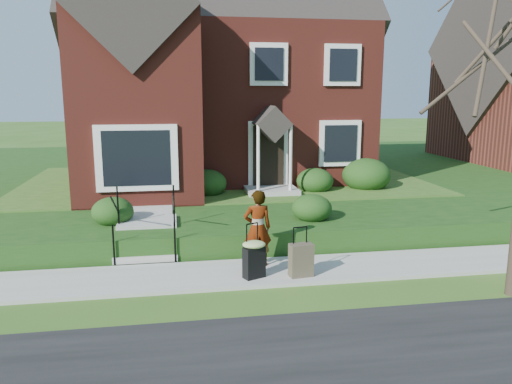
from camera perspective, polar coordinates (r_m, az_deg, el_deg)
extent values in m
plane|color=#2D5119|center=(10.61, 1.05, -9.32)|extent=(120.00, 120.00, 0.00)
cube|color=#9E9B93|center=(10.60, 1.05, -9.12)|extent=(60.00, 1.60, 0.08)
cube|color=#193C10|center=(21.74, 6.20, 2.13)|extent=(44.00, 20.00, 0.60)
cube|color=#9E9B93|center=(15.10, -11.83, -0.82)|extent=(1.20, 6.00, 0.06)
cube|color=maroon|center=(19.85, -4.26, 10.00)|extent=(10.00, 8.00, 5.40)
cube|color=maroon|center=(15.00, -13.38, 9.33)|extent=(3.60, 2.40, 5.40)
cube|color=silver|center=(13.96, -13.44, 3.84)|extent=(2.20, 0.30, 1.80)
cube|color=black|center=(16.13, 1.42, 3.86)|extent=(1.00, 0.12, 2.10)
cube|color=black|center=(16.70, 9.57, 5.52)|extent=(1.40, 0.10, 1.50)
cube|color=#9E9B93|center=(11.36, -12.50, -7.35)|extent=(1.40, 0.30, 0.15)
cube|color=#9E9B93|center=(11.60, -12.46, -6.18)|extent=(1.40, 0.30, 0.15)
cube|color=#9E9B93|center=(11.85, -12.42, -5.06)|extent=(1.40, 0.30, 0.15)
cube|color=#9E9B93|center=(12.09, -12.38, -3.98)|extent=(1.40, 0.30, 0.15)
cube|color=#9E9B93|center=(12.63, -12.26, -3.33)|extent=(1.40, 0.80, 0.15)
cylinder|color=black|center=(11.17, -15.96, -5.84)|extent=(0.04, 0.04, 0.90)
cylinder|color=black|center=(12.17, -15.51, -1.49)|extent=(0.04, 0.04, 0.90)
cylinder|color=black|center=(11.09, -9.25, -5.67)|extent=(0.04, 0.04, 0.90)
cylinder|color=black|center=(12.10, -9.38, -1.30)|extent=(0.04, 0.04, 0.90)
ellipsoid|color=black|center=(15.27, -17.19, 1.07)|extent=(1.60, 1.60, 1.12)
ellipsoid|color=black|center=(15.65, -5.68, 1.32)|extent=(1.26, 1.26, 0.88)
ellipsoid|color=black|center=(16.23, 6.75, 1.57)|extent=(1.19, 1.19, 0.83)
ellipsoid|color=black|center=(16.97, 12.50, 2.30)|extent=(1.60, 1.60, 1.12)
ellipsoid|color=black|center=(12.67, -16.09, -1.83)|extent=(1.02, 1.02, 0.71)
ellipsoid|color=black|center=(12.61, 6.40, -1.52)|extent=(1.01, 1.01, 0.71)
imported|color=#999999|center=(10.62, 0.17, -4.14)|extent=(0.63, 0.43, 1.66)
cube|color=black|center=(10.08, -0.23, -8.06)|extent=(0.48, 0.38, 0.63)
cylinder|color=black|center=(9.85, -0.23, -3.71)|extent=(0.24, 0.13, 0.03)
cylinder|color=black|center=(9.89, -0.96, -5.07)|extent=(0.02, 0.02, 0.47)
cylinder|color=black|center=(9.93, 0.49, -5.00)|extent=(0.02, 0.02, 0.47)
cylinder|color=black|center=(10.16, -1.06, -9.62)|extent=(0.06, 0.07, 0.06)
cylinder|color=black|center=(10.20, 0.60, -9.53)|extent=(0.06, 0.07, 0.06)
ellipsoid|color=#9DBB6B|center=(9.96, -0.23, -5.94)|extent=(0.58, 0.53, 0.15)
cube|color=#4A4231|center=(10.19, 5.17, -7.76)|extent=(0.50, 0.32, 0.67)
cylinder|color=black|center=(9.99, 5.24, -4.15)|extent=(0.28, 0.06, 0.03)
cylinder|color=black|center=(10.01, 4.44, -5.09)|extent=(0.02, 0.02, 0.33)
cylinder|color=black|center=(10.08, 6.00, -5.01)|extent=(0.02, 0.02, 0.33)
cylinder|color=black|center=(10.26, 4.24, -9.44)|extent=(0.05, 0.06, 0.06)
cylinder|color=black|center=(10.34, 6.03, -9.31)|extent=(0.05, 0.06, 0.06)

